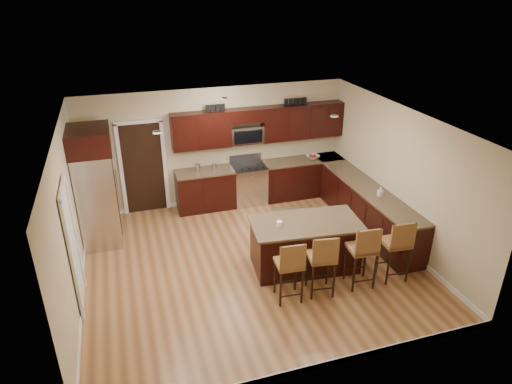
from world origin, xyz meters
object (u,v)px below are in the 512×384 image
object	(u,v)px
stool_left	(290,265)
stool_right	(364,250)
refrigerator	(96,186)
stool_mid	(323,258)
stool_extra	(398,243)
range	(249,184)
island	(305,246)

from	to	relation	value
stool_left	stool_right	distance (m)	1.31
stool_right	refrigerator	bearing A→B (deg)	149.81
stool_mid	stool_extra	bearing A→B (deg)	8.44
stool_left	range	bearing A→B (deg)	88.11
range	refrigerator	size ratio (longest dim) A/B	0.47
stool_left	stool_extra	bearing A→B (deg)	4.36
range	stool_extra	world-z (taller)	stool_extra
refrigerator	stool_mid	bearing A→B (deg)	-40.13
island	stool_right	distance (m)	1.13
stool_right	island	bearing A→B (deg)	133.54
stool_left	stool_mid	xyz separation A→B (m)	(0.56, -0.00, 0.01)
stool_right	stool_mid	bearing A→B (deg)	-175.62
island	stool_extra	world-z (taller)	stool_extra
stool_right	refrigerator	distance (m)	5.13
island	stool_mid	size ratio (longest dim) A/B	1.77
range	stool_mid	world-z (taller)	stool_mid
range	refrigerator	world-z (taller)	refrigerator
stool_mid	stool_right	xyz separation A→B (m)	(0.75, -0.00, 0.02)
range	island	bearing A→B (deg)	-85.82
island	refrigerator	distance (m)	4.14
island	refrigerator	xyz separation A→B (m)	(-3.51, 2.06, 0.77)
range	refrigerator	xyz separation A→B (m)	(-3.30, -0.80, 0.73)
stool_mid	stool_extra	size ratio (longest dim) A/B	0.97
range	stool_right	world-z (taller)	stool_right
stool_left	stool_extra	world-z (taller)	stool_extra
range	stool_right	bearing A→B (deg)	-76.41
range	stool_left	distance (m)	3.74
stool_mid	stool_right	distance (m)	0.75
stool_extra	stool_left	bearing A→B (deg)	-175.53
stool_right	refrigerator	size ratio (longest dim) A/B	0.50
stool_mid	stool_left	bearing A→B (deg)	-171.53
island	stool_mid	xyz separation A→B (m)	(-0.06, -0.85, 0.28)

